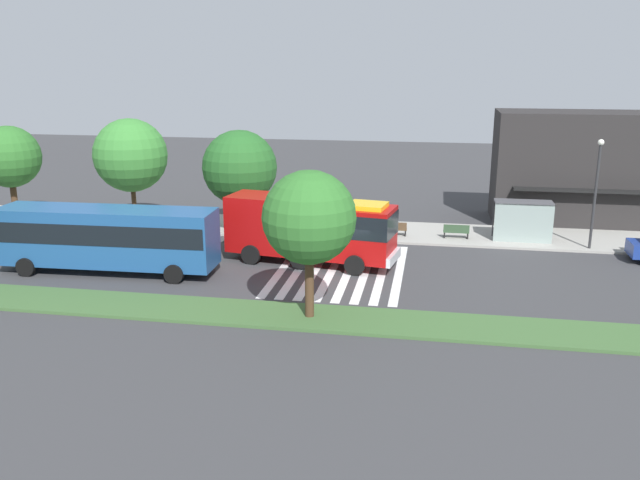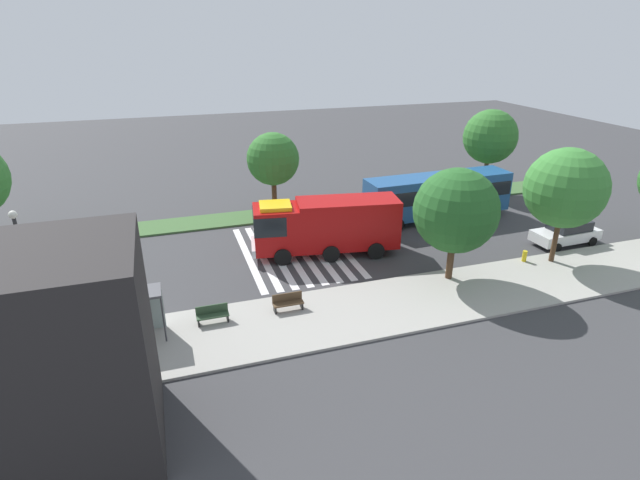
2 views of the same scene
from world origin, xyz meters
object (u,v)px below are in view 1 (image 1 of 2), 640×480
sidewalk_tree_center (240,168)px  street_lamp (596,185)px  bench_near_shelter (456,231)px  transit_bus (107,235)px  median_tree_west (309,218)px  fire_hydrant (156,224)px  sidewalk_tree_west (131,155)px  fire_truck (314,227)px  sidewalk_tree_far_west (9,157)px  parked_car_west (76,221)px  bus_stop_shelter (524,214)px  bench_west_of_shelter (394,229)px

sidewalk_tree_center → street_lamp: bearing=-1.1°
bench_near_shelter → sidewalk_tree_center: sidewalk_tree_center is taller
transit_bus → sidewalk_tree_center: 10.59m
sidewalk_tree_center → median_tree_west: 15.72m
median_tree_west → fire_hydrant: median_tree_west is taller
fire_hydrant → transit_bus: bearing=-82.1°
sidewalk_tree_west → fire_hydrant: size_ratio=10.34×
street_lamp → fire_truck: bearing=-161.0°
sidewalk_tree_center → fire_hydrant: size_ratio=9.45×
fire_truck → sidewalk_tree_far_west: size_ratio=1.49×
fire_truck → transit_bus: bearing=-152.4°
parked_car_west → fire_hydrant: size_ratio=6.78×
fire_truck → fire_hydrant: size_ratio=14.05×
parked_car_west → bench_near_shelter: bearing=4.3°
fire_truck → sidewalk_tree_west: bearing=165.8°
street_lamp → parked_car_west: bearing=-176.8°
street_lamp → median_tree_west: street_lamp is taller
fire_truck → bus_stop_shelter: bearing=37.5°
sidewalk_tree_far_west → sidewalk_tree_center: (16.35, 0.00, -0.28)m
fire_truck → bench_west_of_shelter: size_ratio=6.15×
bus_stop_shelter → fire_hydrant: bearing=-177.4°
bench_near_shelter → street_lamp: size_ratio=0.25×
parked_car_west → sidewalk_tree_west: sidewalk_tree_west is taller
fire_truck → fire_hydrant: bearing=164.9°
sidewalk_tree_far_west → sidewalk_tree_west: size_ratio=0.91×
bench_west_of_shelter → bench_near_shelter: bearing=0.0°
sidewalk_tree_west → median_tree_west: size_ratio=1.12×
bench_west_of_shelter → street_lamp: size_ratio=0.25×
bus_stop_shelter → sidewalk_tree_far_west: size_ratio=0.53×
bus_stop_shelter → sidewalk_tree_far_west: (-34.23, -0.59, 2.74)m
parked_car_west → fire_hydrant: parked_car_west is taller
median_tree_west → fire_hydrant: bearing=134.1°
fire_truck → median_tree_west: size_ratio=1.52×
sidewalk_tree_center → bench_west_of_shelter: bearing=3.3°
parked_car_west → bench_west_of_shelter: 20.69m
bench_near_shelter → bench_west_of_shelter: same height
parked_car_west → bus_stop_shelter: bus_stop_shelter is taller
bench_near_shelter → street_lamp: street_lamp is taller
bench_west_of_shelter → fire_hydrant: size_ratio=2.29×
sidewalk_tree_center → fire_hydrant: (-5.77, -0.50, -3.85)m
fire_truck → parked_car_west: size_ratio=2.07×
bench_near_shelter → median_tree_west: (-6.63, -14.51, 3.97)m
bus_stop_shelter → fire_hydrant: (-23.64, -1.09, -1.40)m
street_lamp → transit_bus: bearing=-161.3°
bus_stop_shelter → parked_car_west: bearing=-174.4°
fire_truck → sidewalk_tree_far_west: 23.20m
bus_stop_shelter → sidewalk_tree_west: size_ratio=0.48×
bench_near_shelter → sidewalk_tree_west: (-21.33, -0.57, 4.36)m
transit_bus → sidewalk_tree_far_west: (-11.80, 9.30, 2.55)m
bench_west_of_shelter → fire_hydrant: 15.78m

